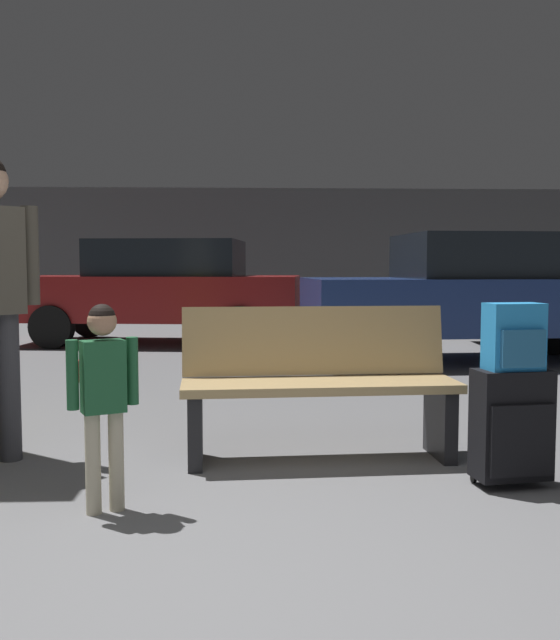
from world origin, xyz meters
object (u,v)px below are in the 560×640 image
object	(u,v)px
bench	(318,383)
backpack_bright	(514,337)
child	(103,385)
parked_car_far	(161,289)
suitcase	(512,425)
parked_car_near	(483,294)

from	to	relation	value
bench	backpack_bright	distance (m)	1.16
bench	child	world-z (taller)	child
backpack_bright	parked_car_far	world-z (taller)	parked_car_far
suitcase	parked_car_far	size ratio (longest dim) A/B	0.14
suitcase	backpack_bright	xyz separation A→B (m)	(0.00, -0.00, 0.45)
backpack_bright	child	size ratio (longest dim) A/B	0.35
backpack_bright	parked_car_near	xyz separation A→B (m)	(1.44, 4.79, 0.03)
backpack_bright	parked_car_near	bearing A→B (deg)	73.29
suitcase	parked_car_near	size ratio (longest dim) A/B	0.14
backpack_bright	child	distance (m)	2.04
bench	child	bearing A→B (deg)	-140.04
bench	backpack_bright	bearing A→B (deg)	-32.97
parked_car_near	child	bearing A→B (deg)	-124.15
suitcase	parked_car_far	distance (m)	7.41
suitcase	child	distance (m)	2.05
child	parked_car_far	distance (m)	7.22
bench	parked_car_near	bearing A→B (deg)	60.41
bench	parked_car_far	distance (m)	6.53
bench	parked_car_near	xyz separation A→B (m)	(2.37, 4.18, 0.36)
child	backpack_bright	bearing A→B (deg)	8.21
parked_car_near	suitcase	bearing A→B (deg)	-106.72
child	parked_car_far	bearing A→B (deg)	95.06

